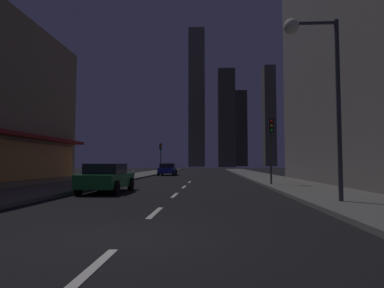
% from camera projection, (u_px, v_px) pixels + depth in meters
% --- Properties ---
extents(ground_plane, '(78.00, 136.00, 0.10)m').
position_uv_depth(ground_plane, '(197.00, 176.00, 38.22)').
color(ground_plane, black).
extents(sidewalk_right, '(4.00, 76.00, 0.15)m').
position_uv_depth(sidewalk_right, '(256.00, 175.00, 37.83)').
color(sidewalk_right, '#605E59').
rests_on(sidewalk_right, ground).
extents(sidewalk_left, '(4.00, 76.00, 0.15)m').
position_uv_depth(sidewalk_left, '(139.00, 175.00, 38.63)').
color(sidewalk_left, '#605E59').
rests_on(sidewalk_left, ground).
extents(lane_marking_center, '(0.16, 23.00, 0.01)m').
position_uv_depth(lane_marking_center, '(175.00, 195.00, 14.71)').
color(lane_marking_center, silver).
rests_on(lane_marking_center, ground).
extents(skyscraper_distant_tall, '(6.98, 8.32, 60.95)m').
position_uv_depth(skyscraper_distant_tall, '(197.00, 98.00, 142.70)').
color(skyscraper_distant_tall, '#5C5845').
rests_on(skyscraper_distant_tall, ground).
extents(skyscraper_distant_mid, '(6.46, 8.77, 37.60)m').
position_uv_depth(skyscraper_distant_mid, '(226.00, 119.00, 125.02)').
color(skyscraper_distant_mid, '#413D30').
rests_on(skyscraper_distant_mid, ground).
extents(skyscraper_distant_short, '(5.92, 6.41, 37.19)m').
position_uv_depth(skyscraper_distant_short, '(241.00, 129.00, 159.00)').
color(skyscraper_distant_short, '#343127').
rests_on(skyscraper_distant_short, ground).
extents(skyscraper_distant_slender, '(5.69, 8.53, 51.06)m').
position_uv_depth(skyscraper_distant_slender, '(269.00, 116.00, 164.43)').
color(skyscraper_distant_slender, '#534F3E').
rests_on(skyscraper_distant_slender, ground).
extents(car_parked_near, '(1.98, 4.24, 1.45)m').
position_uv_depth(car_parked_near, '(107.00, 178.00, 16.24)').
color(car_parked_near, '#1E722D').
rests_on(car_parked_near, ground).
extents(car_parked_far, '(1.98, 4.24, 1.45)m').
position_uv_depth(car_parked_far, '(167.00, 169.00, 39.16)').
color(car_parked_far, navy).
rests_on(car_parked_far, ground).
extents(fire_hydrant_far_left, '(0.42, 0.30, 0.65)m').
position_uv_depth(fire_hydrant_far_left, '(133.00, 174.00, 31.37)').
color(fire_hydrant_far_left, '#B2B2B2').
rests_on(fire_hydrant_far_left, sidewalk_left).
extents(traffic_light_near_right, '(0.32, 0.48, 4.20)m').
position_uv_depth(traffic_light_near_right, '(271.00, 136.00, 20.49)').
color(traffic_light_near_right, '#2D2D2D').
rests_on(traffic_light_near_right, sidewalk_right).
extents(traffic_light_far_left, '(0.32, 0.48, 4.20)m').
position_uv_depth(traffic_light_far_left, '(161.00, 151.00, 46.05)').
color(traffic_light_far_left, '#2D2D2D').
rests_on(traffic_light_far_left, sidewalk_left).
extents(street_lamp_right, '(1.96, 0.56, 6.58)m').
position_uv_depth(street_lamp_right, '(314.00, 63.00, 11.57)').
color(street_lamp_right, '#38383D').
rests_on(street_lamp_right, sidewalk_right).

